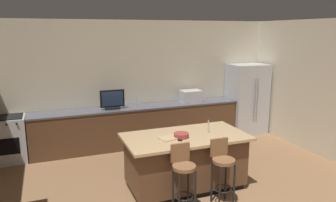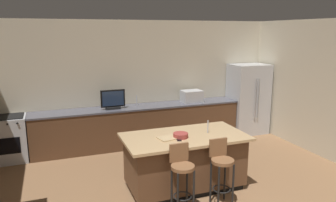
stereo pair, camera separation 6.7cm
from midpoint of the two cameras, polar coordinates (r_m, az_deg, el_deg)
name	(u,v)px [view 2 (the right image)]	position (r m, az deg, el deg)	size (l,w,h in m)	color
wall_back	(138,82)	(7.67, -5.12, 3.40)	(7.16, 0.12, 2.85)	beige
wall_right	(330,90)	(7.35, 27.05, 1.71)	(0.12, 5.29, 2.85)	beige
counter_back	(140,125)	(7.51, -4.69, -4.34)	(4.80, 0.62, 0.92)	brown
kitchen_island	(185,161)	(5.51, 3.29, -10.55)	(2.03, 1.09, 0.92)	black
refrigerator	(248,99)	(8.57, 14.16, 0.37)	(0.93, 0.74, 1.78)	#B7BABF
range_oven	(6,139)	(7.30, -26.48, -6.06)	(0.80, 0.63, 0.94)	#B7BABF
microwave	(192,96)	(7.80, 4.46, 0.85)	(0.48, 0.36, 0.28)	#B7BABF
tv_monitor	(113,100)	(7.16, -9.46, 0.15)	(0.53, 0.16, 0.43)	black
sink_faucet_back	(137,100)	(7.45, -5.30, 0.11)	(0.02, 0.02, 0.24)	#B2B2B7
sink_faucet_island	(208,127)	(5.49, 7.41, -4.51)	(0.02, 0.02, 0.22)	#B2B2B7
bar_stool_left	(182,172)	(4.75, 2.88, -12.50)	(0.34, 0.34, 1.02)	brown
bar_stool_right	(221,166)	(5.01, 9.80, -11.30)	(0.34, 0.34, 1.01)	brown
fruit_bowl	(181,135)	(5.23, 2.61, -6.10)	(0.24, 0.24, 0.08)	#993833
cell_phone	(179,140)	(5.14, 2.28, -6.83)	(0.07, 0.15, 0.01)	black
tv_remote	(178,135)	(5.36, 2.08, -5.97)	(0.04, 0.17, 0.02)	black
cutting_board	(169,138)	(5.20, 0.58, -6.54)	(0.34, 0.24, 0.02)	tan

